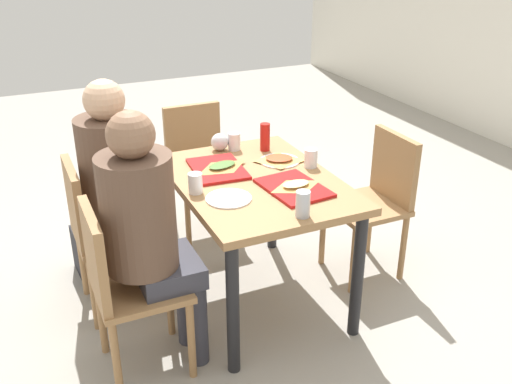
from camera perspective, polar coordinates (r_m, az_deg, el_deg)
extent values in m
cube|color=#9E998E|center=(3.35, 0.00, -10.46)|extent=(10.00, 10.00, 0.02)
cube|color=#9E7247|center=(2.98, 0.00, 0.93)|extent=(1.08, 0.78, 0.04)
cylinder|color=black|center=(3.45, -8.36, -2.59)|extent=(0.06, 0.06, 0.69)
cylinder|color=black|center=(2.67, -2.28, -11.42)|extent=(0.06, 0.06, 0.69)
cylinder|color=black|center=(3.66, 1.63, -0.61)|extent=(0.06, 0.06, 0.69)
cylinder|color=black|center=(2.94, 9.92, -8.07)|extent=(0.06, 0.06, 0.69)
cube|color=#9E7247|center=(3.16, -13.62, -4.02)|extent=(0.40, 0.40, 0.03)
cube|color=#9E7247|center=(3.04, -17.32, -1.10)|extent=(0.38, 0.04, 0.40)
cylinder|color=#9E7247|center=(3.44, -11.06, -5.49)|extent=(0.04, 0.04, 0.42)
cylinder|color=#9E7247|center=(3.16, -9.52, -8.39)|extent=(0.04, 0.04, 0.42)
cylinder|color=#9E7247|center=(3.40, -16.64, -6.57)|extent=(0.04, 0.04, 0.42)
cylinder|color=#9E7247|center=(3.11, -15.63, -9.63)|extent=(0.04, 0.04, 0.42)
cube|color=#9E7247|center=(2.70, -11.21, -9.18)|extent=(0.40, 0.40, 0.03)
cube|color=#9E7247|center=(2.57, -15.52, -6.00)|extent=(0.38, 0.04, 0.40)
cylinder|color=#9E7247|center=(3.00, -8.46, -10.36)|extent=(0.04, 0.04, 0.42)
cylinder|color=#9E7247|center=(2.74, -6.36, -14.19)|extent=(0.04, 0.04, 0.42)
cylinder|color=#9E7247|center=(2.95, -14.93, -11.71)|extent=(0.04, 0.04, 0.42)
cylinder|color=#9E7247|center=(2.68, -13.52, -15.80)|extent=(0.04, 0.04, 0.42)
cube|color=#9E7247|center=(3.42, 10.63, -1.40)|extent=(0.40, 0.40, 0.03)
cube|color=#9E7247|center=(3.43, 13.40, 2.39)|extent=(0.38, 0.04, 0.40)
cylinder|color=#9E7247|center=(3.32, 9.53, -6.62)|extent=(0.04, 0.04, 0.42)
cylinder|color=#9E7247|center=(3.56, 6.55, -4.04)|extent=(0.04, 0.04, 0.42)
cylinder|color=#9E7247|center=(3.50, 14.21, -5.29)|extent=(0.04, 0.04, 0.42)
cylinder|color=#9E7247|center=(3.73, 11.06, -2.93)|extent=(0.04, 0.04, 0.42)
cube|color=#9E7247|center=(3.81, -5.23, 1.82)|extent=(0.40, 0.40, 0.03)
cube|color=#9E7247|center=(3.89, -6.25, 5.69)|extent=(0.04, 0.38, 0.40)
cylinder|color=#9E7247|center=(3.82, -1.83, -1.78)|extent=(0.04, 0.04, 0.42)
cylinder|color=#9E7247|center=(3.72, -6.68, -2.75)|extent=(0.04, 0.04, 0.42)
cylinder|color=#9E7247|center=(4.10, -3.67, 0.19)|extent=(0.04, 0.04, 0.42)
cylinder|color=#9E7247|center=(4.01, -8.21, -0.66)|extent=(0.04, 0.04, 0.42)
cylinder|color=#383842|center=(3.37, -9.71, -5.79)|extent=(0.10, 0.10, 0.45)
cylinder|color=#383842|center=(3.24, -8.95, -7.13)|extent=(0.10, 0.10, 0.45)
cube|color=#383842|center=(3.15, -11.43, -2.54)|extent=(0.32, 0.28, 0.10)
cylinder|color=brown|center=(3.00, -13.96, 2.31)|extent=(0.32, 0.32, 0.52)
sphere|color=#DBAD89|center=(2.89, -14.68, 8.72)|extent=(0.20, 0.20, 0.20)
cylinder|color=#383842|center=(2.93, -6.83, -10.81)|extent=(0.10, 0.10, 0.45)
cylinder|color=#383842|center=(2.81, -5.79, -12.58)|extent=(0.10, 0.10, 0.45)
cube|color=#383842|center=(2.69, -8.63, -7.46)|extent=(0.32, 0.28, 0.10)
cylinder|color=brown|center=(2.52, -11.48, -2.01)|extent=(0.32, 0.32, 0.52)
sphere|color=#8C664C|center=(2.38, -12.19, 5.50)|extent=(0.20, 0.20, 0.20)
cube|color=#B21414|center=(3.08, -3.78, 2.29)|extent=(0.38, 0.29, 0.02)
cube|color=#B21414|center=(2.86, 3.71, 0.42)|extent=(0.38, 0.29, 0.02)
cylinder|color=white|center=(3.19, 2.33, 3.07)|extent=(0.22, 0.22, 0.01)
cylinder|color=white|center=(2.76, -2.69, -0.64)|extent=(0.22, 0.22, 0.01)
pyramid|color=#C68C47|center=(3.07, -3.34, 2.51)|extent=(0.20, 0.26, 0.01)
ellipsoid|color=#4C7233|center=(3.07, -3.34, 2.68)|extent=(0.14, 0.18, 0.01)
pyramid|color=tan|center=(2.85, 3.92, 0.64)|extent=(0.14, 0.22, 0.01)
ellipsoid|color=#D8C67F|center=(2.85, 3.92, 0.82)|extent=(0.10, 0.15, 0.01)
pyramid|color=tan|center=(3.18, 2.28, 3.21)|extent=(0.24, 0.26, 0.01)
ellipsoid|color=#B74723|center=(3.18, 2.29, 3.37)|extent=(0.17, 0.18, 0.01)
cylinder|color=white|center=(3.12, 5.39, 3.33)|extent=(0.07, 0.07, 0.10)
cylinder|color=white|center=(2.82, -5.96, 0.87)|extent=(0.07, 0.07, 0.10)
cylinder|color=white|center=(3.34, -2.15, 4.97)|extent=(0.07, 0.07, 0.10)
cylinder|color=#B7BCC6|center=(2.58, 4.61, -1.18)|extent=(0.07, 0.07, 0.12)
cylinder|color=red|center=(3.32, 0.89, 5.41)|extent=(0.06, 0.06, 0.16)
sphere|color=silver|center=(3.34, -3.58, 4.92)|extent=(0.10, 0.10, 0.10)
cube|color=black|center=(3.60, -15.86, -5.91)|extent=(0.33, 0.18, 0.28)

